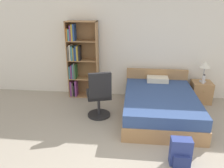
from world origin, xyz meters
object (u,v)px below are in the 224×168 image
(office_chair, at_px, (99,96))
(nightstand, at_px, (201,92))
(water_bottle, at_px, (204,79))
(backpack_blue, at_px, (181,153))
(table_lamp, at_px, (205,65))
(bookshelf, at_px, (79,60))
(bed, at_px, (159,104))

(office_chair, distance_m, nightstand, 2.59)
(nightstand, height_order, water_bottle, water_bottle)
(water_bottle, bearing_deg, backpack_blue, -111.66)
(table_lamp, bearing_deg, backpack_blue, -111.15)
(table_lamp, relative_size, backpack_blue, 1.16)
(bookshelf, relative_size, bed, 0.92)
(nightstand, xyz_separation_m, table_lamp, (0.01, 0.01, 0.67))
(bed, xyz_separation_m, office_chair, (-1.27, -0.26, 0.25))
(nightstand, bearing_deg, bookshelf, 178.55)
(nightstand, bearing_deg, water_bottle, -99.04)
(water_bottle, relative_size, backpack_blue, 0.51)
(bed, bearing_deg, water_bottle, 33.43)
(office_chair, bearing_deg, bed, 11.45)
(bed, xyz_separation_m, water_bottle, (1.06, 0.70, 0.36))
(office_chair, height_order, nightstand, office_chair)
(office_chair, height_order, water_bottle, office_chair)
(office_chair, xyz_separation_m, table_lamp, (2.35, 1.08, 0.42))
(office_chair, relative_size, backpack_blue, 2.40)
(table_lamp, bearing_deg, bookshelf, 178.83)
(water_bottle, height_order, backpack_blue, water_bottle)
(bed, distance_m, backpack_blue, 1.56)
(nightstand, bearing_deg, backpack_blue, -111.13)
(backpack_blue, bearing_deg, water_bottle, 68.34)
(bookshelf, relative_size, table_lamp, 3.76)
(backpack_blue, bearing_deg, nightstand, 68.87)
(nightstand, xyz_separation_m, water_bottle, (-0.02, -0.11, 0.37))
(bed, height_order, backpack_blue, bed)
(office_chair, height_order, backpack_blue, office_chair)
(bed, height_order, water_bottle, bed)
(water_bottle, distance_m, backpack_blue, 2.46)
(water_bottle, bearing_deg, office_chair, -157.65)
(table_lamp, xyz_separation_m, backpack_blue, (-0.92, -2.38, -0.72))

